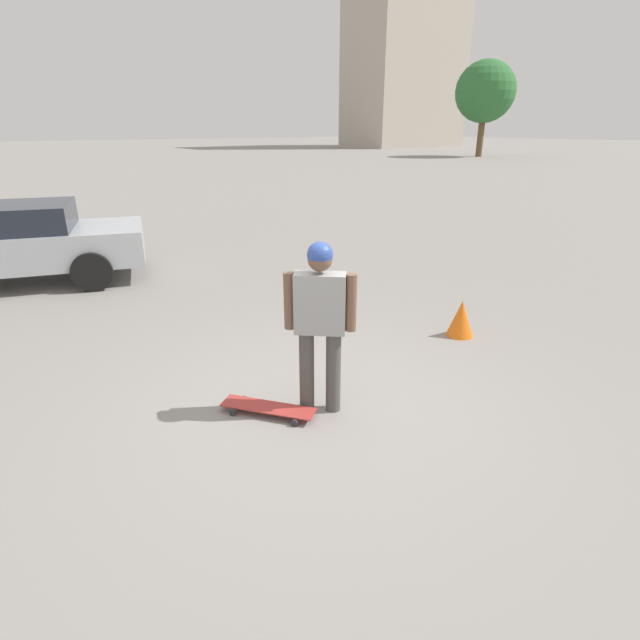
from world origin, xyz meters
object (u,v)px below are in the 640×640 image
(person, at_px, (320,314))
(traffic_cone, at_px, (461,318))
(skateboard, at_px, (268,408))
(car_parked_near, at_px, (6,243))

(person, relative_size, traffic_cone, 3.41)
(person, bearing_deg, traffic_cone, 50.15)
(person, xyz_separation_m, skateboard, (-0.22, -0.46, -0.93))
(person, distance_m, traffic_cone, 2.74)
(traffic_cone, bearing_deg, car_parked_near, -143.70)
(skateboard, xyz_separation_m, car_parked_near, (-6.37, -1.47, 0.67))
(person, bearing_deg, car_parked_near, 147.45)
(skateboard, height_order, traffic_cone, traffic_cone)
(person, relative_size, car_parked_near, 0.35)
(car_parked_near, bearing_deg, skateboard, 120.13)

